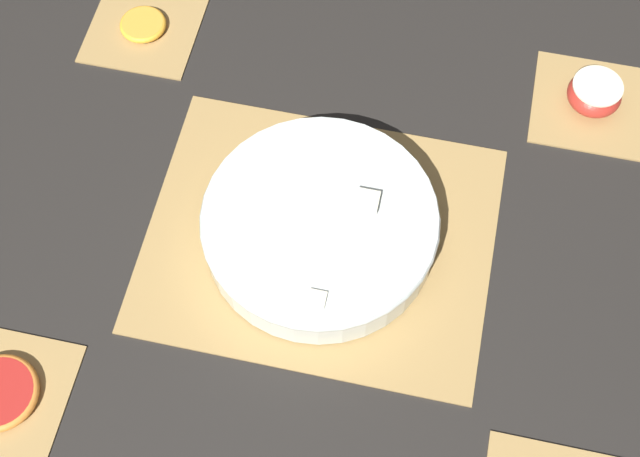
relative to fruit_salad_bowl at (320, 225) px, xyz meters
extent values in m
plane|color=black|center=(0.00, 0.00, -0.04)|extent=(6.00, 6.00, 0.00)
cube|color=#A8844C|center=(0.00, 0.00, -0.04)|extent=(0.45, 0.37, 0.01)
cube|color=#3D2D19|center=(-0.18, 0.00, -0.03)|extent=(0.01, 0.36, 0.00)
cube|color=#3D2D19|center=(-0.14, 0.00, -0.03)|extent=(0.01, 0.36, 0.00)
cube|color=#3D2D19|center=(-0.09, 0.00, -0.03)|extent=(0.01, 0.36, 0.00)
cube|color=#3D2D19|center=(-0.05, 0.00, -0.03)|extent=(0.01, 0.36, 0.00)
cube|color=#3D2D19|center=(0.00, 0.00, -0.03)|extent=(0.01, 0.36, 0.00)
cube|color=#3D2D19|center=(0.04, 0.00, -0.03)|extent=(0.01, 0.36, 0.00)
cube|color=#3D2D19|center=(0.09, 0.00, -0.03)|extent=(0.01, 0.36, 0.00)
cube|color=#3D2D19|center=(0.14, 0.00, -0.03)|extent=(0.01, 0.36, 0.00)
cube|color=#3D2D19|center=(0.18, 0.00, -0.03)|extent=(0.01, 0.36, 0.00)
cube|color=#A8844C|center=(-0.33, -0.29, -0.04)|extent=(0.16, 0.16, 0.01)
cube|color=#3D2D19|center=(-0.33, -0.29, -0.03)|extent=(0.00, 0.16, 0.00)
cube|color=#3D2D19|center=(-0.29, -0.29, -0.03)|extent=(0.00, 0.16, 0.00)
cube|color=#A8844C|center=(-0.33, 0.29, -0.04)|extent=(0.16, 0.16, 0.01)
cube|color=#3D2D19|center=(-0.38, 0.29, -0.03)|extent=(0.00, 0.16, 0.00)
cube|color=#3D2D19|center=(-0.35, 0.29, -0.03)|extent=(0.00, 0.16, 0.00)
cube|color=#3D2D19|center=(-0.31, 0.29, -0.03)|extent=(0.00, 0.16, 0.00)
cube|color=#3D2D19|center=(-0.28, 0.29, -0.03)|extent=(0.00, 0.16, 0.00)
cube|color=#A8844C|center=(0.33, 0.29, -0.04)|extent=(0.16, 0.16, 0.01)
cube|color=#3D2D19|center=(0.29, 0.29, -0.03)|extent=(0.00, 0.16, 0.00)
cube|color=#3D2D19|center=(0.33, 0.29, -0.03)|extent=(0.00, 0.16, 0.00)
cube|color=#3D2D19|center=(0.37, 0.29, -0.03)|extent=(0.00, 0.16, 0.00)
cylinder|color=silver|center=(0.00, 0.00, 0.00)|extent=(0.30, 0.30, 0.06)
torus|color=silver|center=(0.00, 0.00, 0.02)|extent=(0.30, 0.30, 0.01)
cylinder|color=#F4EABC|center=(-0.03, -0.08, 0.01)|extent=(0.03, 0.03, 0.01)
cylinder|color=#F4EABC|center=(-0.09, -0.06, 0.00)|extent=(0.03, 0.03, 0.01)
cylinder|color=#F4EABC|center=(0.04, 0.00, 0.02)|extent=(0.03, 0.03, 0.01)
cylinder|color=#F4EABC|center=(0.10, 0.01, -0.02)|extent=(0.03, 0.03, 0.01)
cylinder|color=#F4EABC|center=(-0.08, -0.04, -0.02)|extent=(0.03, 0.03, 0.01)
cylinder|color=#F4EABC|center=(0.08, -0.01, 0.01)|extent=(0.03, 0.03, 0.01)
cylinder|color=#F4EABC|center=(0.05, 0.08, -0.01)|extent=(0.02, 0.02, 0.01)
cylinder|color=#F4EABC|center=(0.05, 0.03, -0.01)|extent=(0.02, 0.02, 0.01)
cylinder|color=#F4EABC|center=(0.03, -0.01, -0.01)|extent=(0.03, 0.03, 0.01)
cylinder|color=#F4EABC|center=(-0.01, 0.11, 0.00)|extent=(0.03, 0.03, 0.01)
cylinder|color=#F4EABC|center=(-0.05, 0.10, 0.00)|extent=(0.03, 0.03, 0.01)
cylinder|color=#F4EABC|center=(0.10, 0.02, 0.02)|extent=(0.03, 0.03, 0.01)
cube|color=#EFEACC|center=(-0.03, -0.04, 0.00)|extent=(0.02, 0.02, 0.02)
cube|color=#EFEACC|center=(0.01, 0.01, 0.00)|extent=(0.03, 0.03, 0.03)
cube|color=#EFEACC|center=(-0.08, 0.05, 0.01)|extent=(0.03, 0.03, 0.03)
cube|color=#EFEACC|center=(0.09, -0.06, 0.01)|extent=(0.02, 0.02, 0.02)
cube|color=#EFEACC|center=(-0.07, 0.02, 0.00)|extent=(0.03, 0.03, 0.03)
cube|color=#EFEACC|center=(0.00, 0.09, -0.02)|extent=(0.02, 0.02, 0.02)
cube|color=#EFEACC|center=(0.05, 0.03, 0.02)|extent=(0.03, 0.03, 0.03)
cube|color=#EFEACC|center=(0.02, -0.11, 0.02)|extent=(0.02, 0.02, 0.02)
ellipsoid|color=#F9A338|center=(0.05, -0.08, 0.01)|extent=(0.02, 0.01, 0.01)
ellipsoid|color=#B2231E|center=(0.07, 0.06, -0.01)|extent=(0.03, 0.02, 0.01)
ellipsoid|color=#F9A338|center=(-0.07, -0.10, -0.02)|extent=(0.03, 0.02, 0.01)
ellipsoid|color=#F9A338|center=(0.07, -0.04, -0.01)|extent=(0.04, 0.02, 0.02)
ellipsoid|color=#F9A338|center=(-0.07, 0.09, 0.01)|extent=(0.03, 0.02, 0.01)
ellipsoid|color=#B72D23|center=(0.33, 0.29, -0.01)|extent=(0.08, 0.08, 0.04)
cylinder|color=#EFEACC|center=(0.33, 0.29, 0.01)|extent=(0.07, 0.07, 0.00)
cylinder|color=#F9A338|center=(-0.33, 0.29, -0.03)|extent=(0.06, 0.06, 0.01)
torus|color=#F4A82D|center=(-0.33, 0.29, -0.03)|extent=(0.07, 0.07, 0.01)
camera|label=1|loc=(0.11, -0.51, 1.01)|focal=50.00mm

